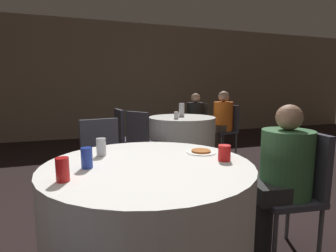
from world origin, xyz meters
name	(u,v)px	position (x,y,z in m)	size (l,w,h in m)	color
wall_back	(89,80)	(0.00, 5.22, 1.40)	(16.00, 0.06, 2.80)	gray
table_near	(149,219)	(0.16, 0.13, 0.37)	(1.30, 1.30, 0.75)	white
table_far	(182,140)	(1.33, 2.52, 0.37)	(1.08, 1.08, 0.75)	white
chair_near_north	(102,156)	(-0.05, 1.18, 0.55)	(0.47, 0.47, 0.91)	#383842
chair_near_east	(296,182)	(1.21, 0.00, 0.55)	(0.45, 0.45, 0.91)	#383842
chair_far_northeast	(196,122)	(1.92, 3.26, 0.55)	(0.56, 0.56, 0.91)	#383842
chair_far_southwest	(142,138)	(0.54, 1.99, 0.55)	(0.56, 0.56, 0.91)	#383842
chair_far_west	(125,134)	(0.38, 2.41, 0.55)	(0.45, 0.45, 0.91)	#383842
chair_far_east	(227,125)	(2.26, 2.69, 0.55)	(0.47, 0.46, 0.91)	#383842
person_black_shirt	(194,123)	(1.82, 3.13, 0.56)	(0.45, 0.47, 1.11)	#33384C
person_green_jacket	(276,181)	(1.05, 0.02, 0.57)	(0.51, 0.37, 1.10)	#282828
person_orange_shirt	(220,123)	(2.10, 2.66, 0.59)	(0.51, 0.38, 1.16)	#4C4238
pizza_plate_near	(201,152)	(0.59, 0.27, 0.76)	(0.22, 0.22, 0.02)	white
soda_can_blue	(87,158)	(-0.21, 0.14, 0.81)	(0.07, 0.07, 0.12)	#1E38A5
soda_can_silver	(101,147)	(-0.11, 0.41, 0.81)	(0.07, 0.07, 0.12)	silver
soda_can_red	(62,170)	(-0.33, -0.05, 0.81)	(0.07, 0.07, 0.12)	red
cup_near	(224,153)	(0.64, 0.03, 0.80)	(0.08, 0.08, 0.10)	red
bottle_far	(182,110)	(1.36, 2.62, 0.86)	(0.09, 0.09, 0.22)	white
cup_far	(176,115)	(1.15, 2.31, 0.80)	(0.07, 0.07, 0.11)	white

